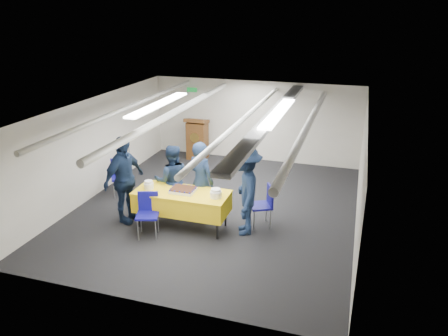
# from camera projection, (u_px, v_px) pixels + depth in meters

# --- Properties ---
(ground) EXTENTS (7.00, 7.00, 0.00)m
(ground) POSITION_uv_depth(u_px,v_px,m) (217.00, 208.00, 9.80)
(ground) COLOR black
(ground) RESTS_ON ground
(room_shell) EXTENTS (6.00, 7.00, 2.30)m
(room_shell) POSITION_uv_depth(u_px,v_px,m) (226.00, 125.00, 9.50)
(room_shell) COLOR silver
(room_shell) RESTS_ON ground
(serving_table) EXTENTS (1.91, 0.80, 0.77)m
(serving_table) POSITION_uv_depth(u_px,v_px,m) (182.00, 201.00, 8.78)
(serving_table) COLOR black
(serving_table) RESTS_ON ground
(sheet_cake) EXTENTS (0.49, 0.38, 0.09)m
(sheet_cake) POSITION_uv_depth(u_px,v_px,m) (183.00, 190.00, 8.70)
(sheet_cake) COLOR white
(sheet_cake) RESTS_ON serving_table
(plate_stack_left) EXTENTS (0.20, 0.20, 0.17)m
(plate_stack_left) POSITION_uv_depth(u_px,v_px,m) (149.00, 185.00, 8.83)
(plate_stack_left) COLOR white
(plate_stack_left) RESTS_ON serving_table
(plate_stack_right) EXTENTS (0.23, 0.23, 0.18)m
(plate_stack_right) POSITION_uv_depth(u_px,v_px,m) (216.00, 193.00, 8.43)
(plate_stack_right) COLOR white
(plate_stack_right) RESTS_ON serving_table
(podium) EXTENTS (0.62, 0.53, 1.25)m
(podium) POSITION_uv_depth(u_px,v_px,m) (197.00, 138.00, 12.76)
(podium) COLOR brown
(podium) RESTS_ON ground
(chair_near) EXTENTS (0.53, 0.53, 0.87)m
(chair_near) POSITION_uv_depth(u_px,v_px,m) (148.00, 210.00, 8.50)
(chair_near) COLOR gray
(chair_near) RESTS_ON ground
(chair_right) EXTENTS (0.56, 0.56, 0.87)m
(chair_right) POSITION_uv_depth(u_px,v_px,m) (265.00, 202.00, 8.83)
(chair_right) COLOR gray
(chair_right) RESTS_ON ground
(chair_left) EXTENTS (0.58, 0.58, 0.87)m
(chair_left) POSITION_uv_depth(u_px,v_px,m) (120.00, 173.00, 10.36)
(chair_left) COLOR gray
(chair_left) RESTS_ON ground
(sailor_a) EXTENTS (0.71, 0.58, 1.70)m
(sailor_a) POSITION_uv_depth(u_px,v_px,m) (201.00, 181.00, 9.05)
(sailor_a) COLOR black
(sailor_a) RESTS_ON ground
(sailor_b) EXTENTS (0.93, 0.84, 1.56)m
(sailor_b) POSITION_uv_depth(u_px,v_px,m) (172.00, 180.00, 9.25)
(sailor_b) COLOR black
(sailor_b) RESTS_ON ground
(sailor_c) EXTENTS (0.69, 1.15, 1.84)m
(sailor_c) POSITION_uv_depth(u_px,v_px,m) (124.00, 180.00, 8.91)
(sailor_c) COLOR black
(sailor_c) RESTS_ON ground
(sailor_d) EXTENTS (1.01, 1.33, 1.82)m
(sailor_d) POSITION_uv_depth(u_px,v_px,m) (244.00, 190.00, 8.44)
(sailor_d) COLOR black
(sailor_d) RESTS_ON ground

